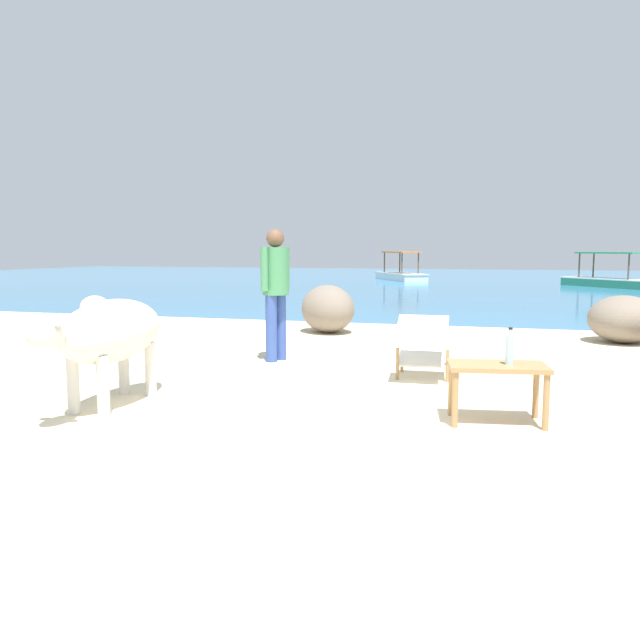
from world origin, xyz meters
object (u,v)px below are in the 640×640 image
(deck_chair_far, at_px, (423,344))
(boat_green, at_px, (610,279))
(cow, at_px, (109,332))
(low_bench_table, at_px, (497,374))
(person_standing, at_px, (276,284))
(boat_white, at_px, (401,274))
(bottle, at_px, (510,350))

(deck_chair_far, height_order, boat_green, boat_green)
(cow, distance_m, low_bench_table, 3.31)
(deck_chair_far, relative_size, person_standing, 0.48)
(low_bench_table, relative_size, boat_green, 0.23)
(cow, height_order, boat_white, boat_white)
(cow, xyz_separation_m, boat_white, (-0.88, 23.56, -0.40))
(low_bench_table, bearing_deg, cow, 177.73)
(boat_green, bearing_deg, cow, -61.20)
(low_bench_table, xyz_separation_m, person_standing, (-2.63, 2.14, 0.55))
(bottle, distance_m, person_standing, 3.48)
(low_bench_table, relative_size, bottle, 2.76)
(bottle, relative_size, boat_white, 0.08)
(bottle, relative_size, person_standing, 0.18)
(person_standing, bearing_deg, low_bench_table, -19.87)
(low_bench_table, relative_size, person_standing, 0.50)
(cow, distance_m, deck_chair_far, 3.14)
(person_standing, bearing_deg, boat_green, 88.91)
(low_bench_table, bearing_deg, person_standing, 132.38)
(boat_white, bearing_deg, boat_green, -140.93)
(cow, bearing_deg, boat_white, -178.86)
(low_bench_table, height_order, boat_white, boat_white)
(cow, xyz_separation_m, boat_green, (7.35, 20.47, -0.40))
(low_bench_table, bearing_deg, boat_white, 91.77)
(bottle, relative_size, deck_chair_far, 0.38)
(cow, xyz_separation_m, person_standing, (0.65, 2.50, 0.29))
(low_bench_table, bearing_deg, deck_chair_far, 108.27)
(cow, xyz_separation_m, bottle, (3.37, 0.35, -0.06))
(boat_green, bearing_deg, low_bench_table, -52.89)
(boat_green, bearing_deg, deck_chair_far, -55.96)
(boat_white, bearing_deg, deck_chair_far, 158.58)
(low_bench_table, bearing_deg, bottle, -11.81)
(boat_white, xyz_separation_m, boat_green, (8.23, -3.09, 0.00))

